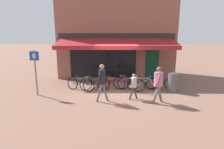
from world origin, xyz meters
name	(u,v)px	position (x,y,z in m)	size (l,w,h in m)	color
ground_plane	(116,91)	(0.00, 0.00, 0.00)	(160.00, 160.00, 0.00)	brown
shop_front	(116,39)	(0.00, 4.27, 2.76)	(8.19, 4.93, 5.53)	#8E5647
bike_rack_rail	(120,81)	(0.20, 0.33, 0.49)	(4.98, 0.04, 0.57)	#47494F
bicycle_green	(80,84)	(-1.97, 0.05, 0.37)	(1.64, 0.82, 0.86)	black
bicycle_black	(95,83)	(-1.20, 0.19, 0.37)	(1.60, 0.68, 0.83)	black
bicycle_red	(114,83)	(-0.15, 0.19, 0.36)	(1.74, 0.76, 0.84)	black
bicycle_purple	(128,84)	(0.65, -0.02, 0.39)	(1.71, 0.90, 0.88)	black
bicycle_silver	(142,84)	(1.43, 0.20, 0.36)	(1.75, 0.52, 0.84)	black
bicycle_blue	(161,83)	(2.48, 0.32, 0.38)	(1.75, 0.52, 0.85)	black
pedestrian_adult	(102,79)	(-0.66, -1.61, 1.05)	(0.59, 0.44, 1.70)	slate
pedestrian_child	(133,83)	(0.75, -1.29, 0.75)	(0.51, 0.38, 1.22)	#47382D
pedestrian_second_adult	(158,81)	(1.79, -1.77, 0.97)	(0.56, 0.62, 1.62)	slate
litter_bin	(173,82)	(3.00, -0.12, 0.55)	(0.56, 0.56, 1.09)	#515459
parking_sign	(35,68)	(-3.99, -0.77, 1.39)	(0.44, 0.07, 2.25)	slate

